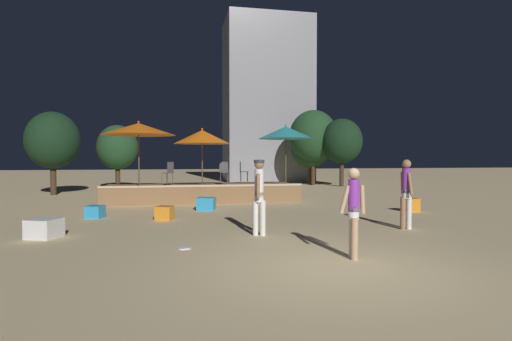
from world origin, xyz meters
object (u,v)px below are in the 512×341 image
cube_seat_0 (44,228)px  bistro_chair_2 (224,170)px  cube_seat_2 (206,204)px  cube_seat_3 (165,213)px  patio_umbrella_1 (286,133)px  person_0 (259,192)px  person_2 (354,210)px  patio_umbrella_2 (139,129)px  background_tree_3 (53,140)px  patio_umbrella_0 (202,137)px  background_tree_4 (117,147)px  background_tree_2 (310,146)px  background_tree_0 (342,141)px  bistro_chair_0 (169,171)px  cube_seat_1 (95,212)px  background_tree_1 (313,137)px  frisbee_disc (184,248)px  cube_seat_4 (410,205)px  person_1 (406,191)px  bistro_chair_1 (242,170)px

cube_seat_0 → bistro_chair_2: size_ratio=0.89×
cube_seat_2 → cube_seat_3: 2.42m
patio_umbrella_1 → person_0: patio_umbrella_1 is taller
person_2 → bistro_chair_2: size_ratio=1.84×
patio_umbrella_2 → person_0: patio_umbrella_2 is taller
cube_seat_3 → background_tree_3: size_ratio=0.14×
patio_umbrella_0 → patio_umbrella_1: bearing=0.2°
patio_umbrella_1 → background_tree_4: (-7.99, 8.77, -0.43)m
person_0 → background_tree_2: bearing=-93.4°
bistro_chair_2 → background_tree_0: size_ratio=0.21×
bistro_chair_2 → background_tree_4: 9.85m
cube_seat_0 → background_tree_4: size_ratio=0.21×
person_2 → background_tree_4: 19.45m
cube_seat_3 → person_2: bearing=-56.5°
bistro_chair_2 → background_tree_4: size_ratio=0.24×
patio_umbrella_1 → bistro_chair_0: 5.06m
patio_umbrella_0 → cube_seat_2: size_ratio=4.17×
patio_umbrella_0 → bistro_chair_2: size_ratio=3.38×
background_tree_3 → cube_seat_1: bearing=-66.9°
patio_umbrella_2 → cube_seat_2: 4.20m
cube_seat_1 → cube_seat_2: 3.67m
patio_umbrella_2 → background_tree_3: background_tree_3 is taller
background_tree_4 → background_tree_1: bearing=4.1°
patio_umbrella_0 → frisbee_disc: patio_umbrella_0 is taller
background_tree_3 → background_tree_4: (2.53, 3.65, -0.23)m
patio_umbrella_2 → background_tree_0: size_ratio=0.75×
patio_umbrella_0 → background_tree_4: size_ratio=0.80×
cube_seat_4 → background_tree_3: (-13.89, 8.93, 2.48)m
background_tree_0 → bistro_chair_0: bearing=-144.2°
person_2 → frisbee_disc: size_ratio=6.32×
person_0 → patio_umbrella_1: bearing=-91.0°
cube_seat_0 → background_tree_0: 19.85m
patio_umbrella_1 → cube_seat_3: size_ratio=5.48×
person_0 → cube_seat_2: bearing=-60.3°
patio_umbrella_1 → cube_seat_2: patio_umbrella_1 is taller
cube_seat_0 → background_tree_3: size_ratio=0.19×
cube_seat_2 → patio_umbrella_1: bearing=31.1°
bistro_chair_0 → person_0: bearing=55.8°
cube_seat_0 → person_1: person_1 is taller
patio_umbrella_1 → person_1: (1.33, -6.87, -1.91)m
cube_seat_1 → bistro_chair_2: (4.39, 3.97, 1.13)m
patio_umbrella_2 → cube_seat_0: patio_umbrella_2 is taller
bistro_chair_1 → background_tree_2: size_ratio=0.21×
cube_seat_2 → background_tree_4: background_tree_4 is taller
cube_seat_2 → person_0: size_ratio=0.40×
person_1 → cube_seat_1: bearing=-23.8°
patio_umbrella_1 → cube_seat_0: (-7.44, -6.29, -2.68)m
cube_seat_1 → background_tree_0: 17.43m
person_1 → person_0: bearing=0.9°
patio_umbrella_1 → cube_seat_4: bearing=-48.5°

